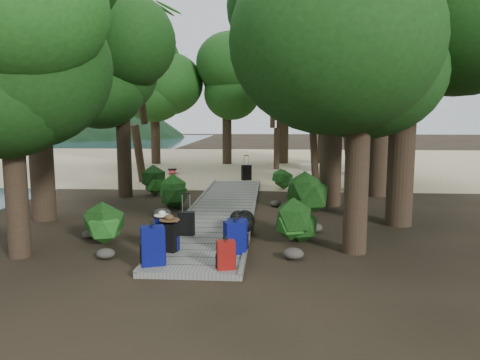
# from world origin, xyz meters

# --- Properties ---
(ground) EXTENTS (120.00, 120.00, 0.00)m
(ground) POSITION_xyz_m (0.00, 0.00, 0.00)
(ground) COLOR #322419
(ground) RESTS_ON ground
(sand_beach) EXTENTS (40.00, 22.00, 0.02)m
(sand_beach) POSITION_xyz_m (0.00, 16.00, 0.01)
(sand_beach) COLOR #C9B488
(sand_beach) RESTS_ON ground
(boardwalk) EXTENTS (2.00, 12.00, 0.12)m
(boardwalk) POSITION_xyz_m (0.00, 1.00, 0.06)
(boardwalk) COLOR gray
(boardwalk) RESTS_ON ground
(backpack_left_a) EXTENTS (0.52, 0.45, 0.83)m
(backpack_left_a) POSITION_xyz_m (-0.75, -4.53, 0.54)
(backpack_left_a) COLOR navy
(backpack_left_a) RESTS_ON boardwalk
(backpack_left_b) EXTENTS (0.43, 0.36, 0.67)m
(backpack_left_b) POSITION_xyz_m (-0.64, -3.62, 0.46)
(backpack_left_b) COLOR black
(backpack_left_b) RESTS_ON boardwalk
(backpack_left_c) EXTENTS (0.43, 0.35, 0.72)m
(backpack_left_c) POSITION_xyz_m (-0.79, -3.41, 0.48)
(backpack_left_c) COLOR navy
(backpack_left_c) RESTS_ON boardwalk
(backpack_right_a) EXTENTS (0.38, 0.31, 0.60)m
(backpack_right_a) POSITION_xyz_m (0.67, -4.68, 0.42)
(backpack_right_a) COLOR #951405
(backpack_right_a) RESTS_ON boardwalk
(backpack_right_b) EXTENTS (0.49, 0.42, 0.74)m
(backpack_right_b) POSITION_xyz_m (0.76, -3.67, 0.49)
(backpack_right_b) COLOR navy
(backpack_right_b) RESTS_ON boardwalk
(backpack_right_c) EXTENTS (0.45, 0.34, 0.72)m
(backpack_right_c) POSITION_xyz_m (0.79, -3.39, 0.48)
(backpack_right_c) COLOR navy
(backpack_right_c) RESTS_ON boardwalk
(backpack_right_d) EXTENTS (0.33, 0.24, 0.50)m
(backpack_right_d) POSITION_xyz_m (0.73, -2.73, 0.37)
(backpack_right_d) COLOR #40431A
(backpack_right_d) RESTS_ON boardwalk
(duffel_right_khaki) EXTENTS (0.55, 0.66, 0.37)m
(duffel_right_khaki) POSITION_xyz_m (0.68, -2.23, 0.31)
(duffel_right_khaki) COLOR brown
(duffel_right_khaki) RESTS_ON boardwalk
(duffel_right_black) EXTENTS (0.63, 0.79, 0.44)m
(duffel_right_black) POSITION_xyz_m (0.76, -1.68, 0.34)
(duffel_right_black) COLOR black
(duffel_right_black) RESTS_ON boardwalk
(suitcase_on_boardwalk) EXTENTS (0.38, 0.24, 0.57)m
(suitcase_on_boardwalk) POSITION_xyz_m (-0.51, -2.29, 0.40)
(suitcase_on_boardwalk) COLOR black
(suitcase_on_boardwalk) RESTS_ON boardwalk
(lone_suitcase_on_sand) EXTENTS (0.49, 0.38, 0.68)m
(lone_suitcase_on_sand) POSITION_xyz_m (0.35, 8.06, 0.36)
(lone_suitcase_on_sand) COLOR black
(lone_suitcase_on_sand) RESTS_ON sand_beach
(hat_brown) EXTENTS (0.43, 0.43, 0.13)m
(hat_brown) POSITION_xyz_m (-0.61, -3.64, 0.86)
(hat_brown) COLOR #51351E
(hat_brown) RESTS_ON backpack_left_b
(hat_white) EXTENTS (0.35, 0.35, 0.12)m
(hat_white) POSITION_xyz_m (-0.82, -3.42, 0.90)
(hat_white) COLOR silver
(hat_white) RESTS_ON backpack_left_c
(kayak) EXTENTS (1.19, 3.43, 0.34)m
(kayak) POSITION_xyz_m (-3.50, 10.02, 0.19)
(kayak) COLOR red
(kayak) RESTS_ON sand_beach
(sun_lounger) EXTENTS (0.94, 1.86, 0.57)m
(sun_lounger) POSITION_xyz_m (3.22, 9.23, 0.31)
(sun_lounger) COLOR silver
(sun_lounger) RESTS_ON sand_beach
(tree_right_a) EXTENTS (4.40, 4.40, 7.33)m
(tree_right_a) POSITION_xyz_m (3.32, -3.03, 3.67)
(tree_right_a) COLOR black
(tree_right_a) RESTS_ON ground
(tree_right_b) EXTENTS (5.58, 5.58, 9.97)m
(tree_right_b) POSITION_xyz_m (4.96, -0.36, 4.99)
(tree_right_b) COLOR black
(tree_right_b) RESTS_ON ground
(tree_right_c) EXTENTS (5.47, 5.47, 9.47)m
(tree_right_c) POSITION_xyz_m (3.46, 2.34, 4.73)
(tree_right_c) COLOR black
(tree_right_c) RESTS_ON ground
(tree_right_d) EXTENTS (5.42, 5.42, 9.94)m
(tree_right_d) POSITION_xyz_m (5.40, 4.26, 4.97)
(tree_right_d) COLOR black
(tree_right_d) RESTS_ON ground
(tree_right_e) EXTENTS (4.50, 4.50, 8.11)m
(tree_right_e) POSITION_xyz_m (3.85, 7.24, 4.05)
(tree_right_e) COLOR black
(tree_right_e) RESTS_ON ground
(tree_right_f) EXTENTS (4.97, 4.97, 8.87)m
(tree_right_f) POSITION_xyz_m (6.46, 8.92, 4.44)
(tree_right_f) COLOR black
(tree_right_f) RESTS_ON ground
(tree_left_a) EXTENTS (3.90, 3.90, 6.51)m
(tree_left_a) POSITION_xyz_m (-3.79, -3.82, 3.25)
(tree_left_a) COLOR black
(tree_left_a) RESTS_ON ground
(tree_left_b) EXTENTS (5.22, 5.22, 9.40)m
(tree_left_b) POSITION_xyz_m (-4.95, -0.41, 4.70)
(tree_left_b) COLOR black
(tree_left_b) RESTS_ON ground
(tree_left_c) EXTENTS (4.24, 4.24, 7.37)m
(tree_left_c) POSITION_xyz_m (-3.85, 3.55, 3.69)
(tree_left_c) COLOR black
(tree_left_c) RESTS_ON ground
(tree_back_a) EXTENTS (4.61, 4.61, 7.98)m
(tree_back_a) POSITION_xyz_m (-1.22, 15.16, 3.99)
(tree_back_a) COLOR black
(tree_back_a) RESTS_ON ground
(tree_back_b) EXTENTS (5.94, 5.94, 10.61)m
(tree_back_b) POSITION_xyz_m (2.14, 15.87, 5.31)
(tree_back_b) COLOR black
(tree_back_b) RESTS_ON ground
(tree_back_c) EXTENTS (4.88, 4.88, 8.79)m
(tree_back_c) POSITION_xyz_m (4.61, 15.86, 4.39)
(tree_back_c) COLOR black
(tree_back_c) RESTS_ON ground
(tree_back_d) EXTENTS (4.75, 4.75, 7.92)m
(tree_back_d) POSITION_xyz_m (-5.56, 14.95, 3.96)
(tree_back_d) COLOR black
(tree_back_d) RESTS_ON ground
(palm_right_a) EXTENTS (4.16, 4.16, 7.09)m
(palm_right_a) POSITION_xyz_m (3.45, 6.39, 3.54)
(palm_right_a) COLOR #194312
(palm_right_a) RESTS_ON ground
(palm_right_b) EXTENTS (4.06, 4.06, 7.85)m
(palm_right_b) POSITION_xyz_m (5.44, 11.13, 3.92)
(palm_right_b) COLOR #194312
(palm_right_b) RESTS_ON ground
(palm_right_c) EXTENTS (4.26, 4.26, 6.77)m
(palm_right_c) POSITION_xyz_m (1.99, 12.62, 3.39)
(palm_right_c) COLOR #194312
(palm_right_c) RESTS_ON ground
(palm_left_a) EXTENTS (4.83, 4.83, 7.68)m
(palm_left_a) POSITION_xyz_m (-4.47, 7.08, 3.84)
(palm_left_a) COLOR #194312
(palm_left_a) RESTS_ON ground
(rock_left_a) EXTENTS (0.39, 0.35, 0.21)m
(rock_left_a) POSITION_xyz_m (-1.93, -3.85, 0.11)
(rock_left_a) COLOR #4C473F
(rock_left_a) RESTS_ON ground
(rock_left_b) EXTENTS (0.35, 0.32, 0.19)m
(rock_left_b) POSITION_xyz_m (-2.90, -2.27, 0.10)
(rock_left_b) COLOR #4C473F
(rock_left_b) RESTS_ON ground
(rock_left_c) EXTENTS (0.52, 0.47, 0.28)m
(rock_left_c) POSITION_xyz_m (-1.65, 0.06, 0.14)
(rock_left_c) COLOR #4C473F
(rock_left_c) RESTS_ON ground
(rock_left_d) EXTENTS (0.34, 0.31, 0.19)m
(rock_left_d) POSITION_xyz_m (-2.15, 3.23, 0.09)
(rock_left_d) COLOR #4C473F
(rock_left_d) RESTS_ON ground
(rock_right_a) EXTENTS (0.43, 0.39, 0.24)m
(rock_right_a) POSITION_xyz_m (1.97, -3.62, 0.12)
(rock_right_a) COLOR #4C473F
(rock_right_a) RESTS_ON ground
(rock_right_b) EXTENTS (0.43, 0.39, 0.24)m
(rock_right_b) POSITION_xyz_m (2.60, -1.32, 0.12)
(rock_right_b) COLOR #4C473F
(rock_right_b) RESTS_ON ground
(rock_right_c) EXTENTS (0.37, 0.33, 0.20)m
(rock_right_c) POSITION_xyz_m (1.63, 1.98, 0.10)
(rock_right_c) COLOR #4C473F
(rock_right_c) RESTS_ON ground
(shrub_left_a) EXTENTS (1.09, 1.09, 0.98)m
(shrub_left_a) POSITION_xyz_m (-2.24, -2.69, 0.49)
(shrub_left_a) COLOR #1B4E17
(shrub_left_a) RESTS_ON ground
(shrub_left_b) EXTENTS (1.01, 1.01, 0.91)m
(shrub_left_b) POSITION_xyz_m (-1.65, 1.50, 0.46)
(shrub_left_b) COLOR #1B4E17
(shrub_left_b) RESTS_ON ground
(shrub_left_c) EXTENTS (1.12, 1.12, 1.01)m
(shrub_left_c) POSITION_xyz_m (-2.85, 4.03, 0.50)
(shrub_left_c) COLOR #1B4E17
(shrub_left_c) RESTS_ON ground
(shrub_right_a) EXTENTS (1.07, 1.07, 0.96)m
(shrub_right_a) POSITION_xyz_m (2.05, -2.35, 0.48)
(shrub_right_a) COLOR #1B4E17
(shrub_right_a) RESTS_ON ground
(shrub_right_b) EXTENTS (1.33, 1.33, 1.20)m
(shrub_right_b) POSITION_xyz_m (2.67, 1.54, 0.60)
(shrub_right_b) COLOR #1B4E17
(shrub_right_b) RESTS_ON ground
(shrub_right_c) EXTENTS (0.86, 0.86, 0.77)m
(shrub_right_c) POSITION_xyz_m (1.84, 5.49, 0.39)
(shrub_right_c) COLOR #1B4E17
(shrub_right_c) RESTS_ON ground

